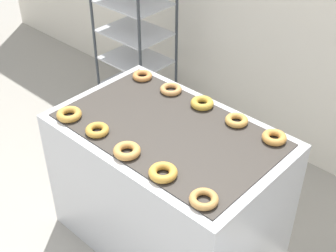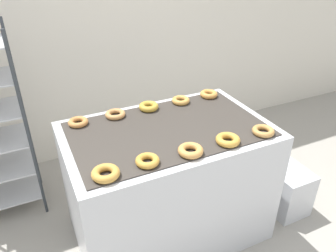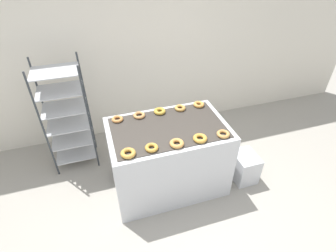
{
  "view_description": "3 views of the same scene",
  "coord_description": "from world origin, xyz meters",
  "px_view_note": "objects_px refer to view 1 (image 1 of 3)",
  "views": [
    {
      "loc": [
        1.52,
        -0.95,
        2.59
      ],
      "look_at": [
        0.0,
        0.7,
        0.97
      ],
      "focal_mm": 50.0,
      "sensor_mm": 36.0,
      "label": 1
    },
    {
      "loc": [
        -0.83,
        -1.04,
        2.06
      ],
      "look_at": [
        0.0,
        0.7,
        0.97
      ],
      "focal_mm": 35.0,
      "sensor_mm": 36.0,
      "label": 2
    },
    {
      "loc": [
        -0.74,
        -1.63,
        2.76
      ],
      "look_at": [
        0.0,
        0.7,
        0.97
      ],
      "focal_mm": 28.0,
      "sensor_mm": 36.0,
      "label": 3
    }
  ],
  "objects_px": {
    "donut_near_center": "(127,151)",
    "donut_far_center": "(202,103)",
    "donut_near_left": "(97,130)",
    "donut_near_right": "(163,173)",
    "donut_near_leftmost": "(69,114)",
    "donut_far_left": "(171,89)",
    "fryer_machine": "(168,187)",
    "baking_rack_cart": "(135,46)",
    "donut_far_rightmost": "(274,137)",
    "donut_near_rightmost": "(204,199)",
    "donut_far_right": "(237,120)",
    "donut_far_leftmost": "(142,76)"
  },
  "relations": [
    {
      "from": "donut_near_center",
      "to": "donut_far_center",
      "type": "height_order",
      "value": "donut_far_center"
    },
    {
      "from": "donut_near_leftmost",
      "to": "donut_far_leftmost",
      "type": "relative_size",
      "value": 1.13
    },
    {
      "from": "baking_rack_cart",
      "to": "donut_far_center",
      "type": "bearing_deg",
      "value": -23.98
    },
    {
      "from": "donut_near_leftmost",
      "to": "donut_far_right",
      "type": "distance_m",
      "value": 1.02
    },
    {
      "from": "baking_rack_cart",
      "to": "donut_far_leftmost",
      "type": "distance_m",
      "value": 0.82
    },
    {
      "from": "donut_near_leftmost",
      "to": "donut_near_rightmost",
      "type": "relative_size",
      "value": 1.06
    },
    {
      "from": "donut_near_left",
      "to": "donut_near_right",
      "type": "bearing_deg",
      "value": -1.27
    },
    {
      "from": "donut_near_center",
      "to": "donut_far_right",
      "type": "relative_size",
      "value": 1.09
    },
    {
      "from": "donut_far_rightmost",
      "to": "donut_far_right",
      "type": "bearing_deg",
      "value": -178.73
    },
    {
      "from": "donut_near_left",
      "to": "donut_far_leftmost",
      "type": "bearing_deg",
      "value": 112.42
    },
    {
      "from": "donut_near_right",
      "to": "donut_near_center",
      "type": "bearing_deg",
      "value": -179.11
    },
    {
      "from": "donut_near_rightmost",
      "to": "donut_far_center",
      "type": "xyz_separation_m",
      "value": [
        -0.55,
        0.66,
        0.0
      ]
    },
    {
      "from": "donut_near_leftmost",
      "to": "donut_far_left",
      "type": "relative_size",
      "value": 1.07
    },
    {
      "from": "donut_near_leftmost",
      "to": "donut_far_rightmost",
      "type": "xyz_separation_m",
      "value": [
        1.05,
        0.66,
        -0.0
      ]
    },
    {
      "from": "donut_near_leftmost",
      "to": "donut_far_center",
      "type": "bearing_deg",
      "value": 51.41
    },
    {
      "from": "donut_far_right",
      "to": "donut_near_center",
      "type": "bearing_deg",
      "value": -112.55
    },
    {
      "from": "donut_far_rightmost",
      "to": "donut_far_leftmost",
      "type": "bearing_deg",
      "value": -179.4
    },
    {
      "from": "donut_far_leftmost",
      "to": "donut_far_right",
      "type": "distance_m",
      "value": 0.8
    },
    {
      "from": "donut_near_rightmost",
      "to": "donut_far_right",
      "type": "bearing_deg",
      "value": 112.94
    },
    {
      "from": "donut_far_left",
      "to": "donut_far_rightmost",
      "type": "distance_m",
      "value": 0.8
    },
    {
      "from": "fryer_machine",
      "to": "donut_far_left",
      "type": "bearing_deg",
      "value": 130.06
    },
    {
      "from": "donut_near_left",
      "to": "donut_far_right",
      "type": "relative_size",
      "value": 0.99
    },
    {
      "from": "donut_far_right",
      "to": "donut_near_right",
      "type": "bearing_deg",
      "value": -90.12
    },
    {
      "from": "donut_near_center",
      "to": "donut_far_right",
      "type": "distance_m",
      "value": 0.71
    },
    {
      "from": "donut_near_center",
      "to": "baking_rack_cart",
      "type": "bearing_deg",
      "value": 134.54
    },
    {
      "from": "donut_far_left",
      "to": "donut_far_center",
      "type": "relative_size",
      "value": 0.99
    },
    {
      "from": "donut_far_left",
      "to": "fryer_machine",
      "type": "bearing_deg",
      "value": -49.94
    },
    {
      "from": "donut_near_leftmost",
      "to": "donut_near_right",
      "type": "bearing_deg",
      "value": 0.08
    },
    {
      "from": "donut_near_center",
      "to": "donut_near_right",
      "type": "relative_size",
      "value": 1.0
    },
    {
      "from": "fryer_machine",
      "to": "donut_near_rightmost",
      "type": "xyz_separation_m",
      "value": [
        0.54,
        -0.33,
        0.49
      ]
    },
    {
      "from": "fryer_machine",
      "to": "baking_rack_cart",
      "type": "bearing_deg",
      "value": 144.01
    },
    {
      "from": "donut_far_leftmost",
      "to": "donut_near_leftmost",
      "type": "bearing_deg",
      "value": -88.99
    },
    {
      "from": "donut_far_leftmost",
      "to": "donut_far_center",
      "type": "relative_size",
      "value": 0.93
    },
    {
      "from": "donut_far_center",
      "to": "fryer_machine",
      "type": "bearing_deg",
      "value": -88.86
    },
    {
      "from": "donut_near_left",
      "to": "donut_near_rightmost",
      "type": "bearing_deg",
      "value": -1.14
    },
    {
      "from": "donut_near_rightmost",
      "to": "donut_far_rightmost",
      "type": "height_order",
      "value": "donut_far_rightmost"
    },
    {
      "from": "donut_near_left",
      "to": "donut_near_right",
      "type": "xyz_separation_m",
      "value": [
        0.54,
        -0.01,
        0.0
      ]
    },
    {
      "from": "baking_rack_cart",
      "to": "donut_near_left",
      "type": "height_order",
      "value": "baking_rack_cart"
    },
    {
      "from": "donut_far_rightmost",
      "to": "donut_far_left",
      "type": "bearing_deg",
      "value": -179.37
    },
    {
      "from": "baking_rack_cart",
      "to": "donut_far_center",
      "type": "height_order",
      "value": "baking_rack_cart"
    },
    {
      "from": "donut_near_left",
      "to": "donut_near_rightmost",
      "type": "distance_m",
      "value": 0.82
    },
    {
      "from": "donut_near_right",
      "to": "donut_far_leftmost",
      "type": "distance_m",
      "value": 1.03
    },
    {
      "from": "donut_far_center",
      "to": "donut_far_rightmost",
      "type": "distance_m",
      "value": 0.53
    },
    {
      "from": "baking_rack_cart",
      "to": "donut_far_leftmost",
      "type": "height_order",
      "value": "baking_rack_cart"
    },
    {
      "from": "donut_far_right",
      "to": "donut_far_leftmost",
      "type": "bearing_deg",
      "value": -179.61
    },
    {
      "from": "donut_near_left",
      "to": "baking_rack_cart",
      "type": "bearing_deg",
      "value": 127.29
    },
    {
      "from": "donut_near_left",
      "to": "donut_far_right",
      "type": "xyz_separation_m",
      "value": [
        0.54,
        0.64,
        -0.0
      ]
    },
    {
      "from": "donut_near_leftmost",
      "to": "donut_far_left",
      "type": "xyz_separation_m",
      "value": [
        0.26,
        0.65,
        -0.0
      ]
    },
    {
      "from": "donut_near_center",
      "to": "donut_far_center",
      "type": "distance_m",
      "value": 0.66
    },
    {
      "from": "donut_near_rightmost",
      "to": "donut_far_rightmost",
      "type": "bearing_deg",
      "value": 91.35
    }
  ]
}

